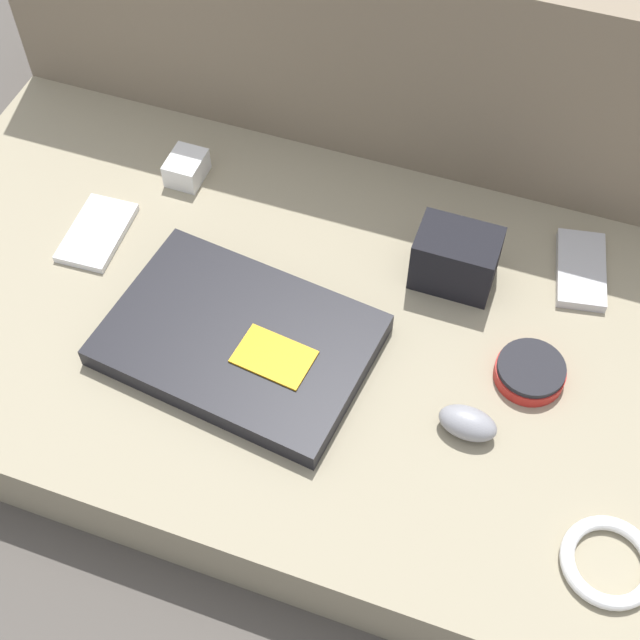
# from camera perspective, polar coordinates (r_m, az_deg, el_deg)

# --- Properties ---
(ground_plane) EXTENTS (8.00, 8.00, 0.00)m
(ground_plane) POSITION_cam_1_polar(r_m,az_deg,el_deg) (1.19, 0.00, -3.39)
(ground_plane) COLOR #4C4742
(couch_seat) EXTENTS (1.17, 0.61, 0.10)m
(couch_seat) POSITION_cam_1_polar(r_m,az_deg,el_deg) (1.15, 0.00, -2.05)
(couch_seat) COLOR gray
(couch_seat) RESTS_ON ground_plane
(couch_backrest) EXTENTS (1.17, 0.20, 0.41)m
(couch_backrest) POSITION_cam_1_polar(r_m,az_deg,el_deg) (1.30, 6.19, 15.94)
(couch_backrest) COLOR #7F705B
(couch_backrest) RESTS_ON ground_plane
(laptop) EXTENTS (0.34, 0.25, 0.03)m
(laptop) POSITION_cam_1_polar(r_m,az_deg,el_deg) (1.09, -5.19, -1.29)
(laptop) COLOR black
(laptop) RESTS_ON couch_seat
(computer_mouse) EXTENTS (0.07, 0.04, 0.03)m
(computer_mouse) POSITION_cam_1_polar(r_m,az_deg,el_deg) (1.03, 9.43, -6.53)
(computer_mouse) COLOR gray
(computer_mouse) RESTS_ON couch_seat
(speaker_puck) EXTENTS (0.08, 0.08, 0.02)m
(speaker_puck) POSITION_cam_1_polar(r_m,az_deg,el_deg) (1.09, 13.30, -3.24)
(speaker_puck) COLOR red
(speaker_puck) RESTS_ON couch_seat
(phone_silver) EXTENTS (0.08, 0.13, 0.01)m
(phone_silver) POSITION_cam_1_polar(r_m,az_deg,el_deg) (1.20, 16.36, 3.12)
(phone_silver) COLOR #B7B7BC
(phone_silver) RESTS_ON couch_seat
(phone_black) EXTENTS (0.08, 0.12, 0.01)m
(phone_black) POSITION_cam_1_polar(r_m,az_deg,el_deg) (1.24, -14.08, 5.45)
(phone_black) COLOR silver
(phone_black) RESTS_ON couch_seat
(camera_pouch) EXTENTS (0.10, 0.07, 0.08)m
(camera_pouch) POSITION_cam_1_polar(r_m,az_deg,el_deg) (1.14, 8.68, 3.91)
(camera_pouch) COLOR black
(camera_pouch) RESTS_ON couch_seat
(charger_brick) EXTENTS (0.05, 0.06, 0.04)m
(charger_brick) POSITION_cam_1_polar(r_m,az_deg,el_deg) (1.28, -8.54, 9.60)
(charger_brick) COLOR silver
(charger_brick) RESTS_ON couch_seat
(cable_coil) EXTENTS (0.10, 0.10, 0.02)m
(cable_coil) POSITION_cam_1_polar(r_m,az_deg,el_deg) (1.01, 18.00, -14.51)
(cable_coil) COLOR white
(cable_coil) RESTS_ON couch_seat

